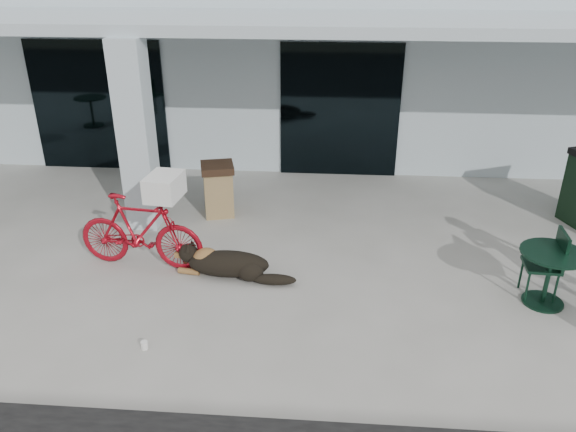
# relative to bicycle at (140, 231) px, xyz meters

# --- Properties ---
(ground) EXTENTS (80.00, 80.00, 0.00)m
(ground) POSITION_rel_bicycle_xyz_m (1.10, -0.90, -0.57)
(ground) COLOR #A5A29B
(ground) RESTS_ON ground
(building) EXTENTS (22.00, 7.00, 4.50)m
(building) POSITION_rel_bicycle_xyz_m (1.10, 7.60, 1.68)
(building) COLOR #AFBDC6
(building) RESTS_ON ground
(storefront_glass_left) EXTENTS (2.80, 0.06, 2.70)m
(storefront_glass_left) POSITION_rel_bicycle_xyz_m (-2.10, 4.08, 0.78)
(storefront_glass_left) COLOR black
(storefront_glass_left) RESTS_ON ground
(storefront_glass_right) EXTENTS (2.40, 0.06, 2.70)m
(storefront_glass_right) POSITION_rel_bicycle_xyz_m (2.90, 4.08, 0.78)
(storefront_glass_right) COLOR black
(storefront_glass_right) RESTS_ON ground
(column) EXTENTS (0.50, 0.50, 3.12)m
(column) POSITION_rel_bicycle_xyz_m (-0.40, 1.40, 0.99)
(column) COLOR #AFBDC6
(column) RESTS_ON ground
(overhang) EXTENTS (22.00, 2.80, 0.18)m
(overhang) POSITION_rel_bicycle_xyz_m (1.10, 2.70, 2.64)
(overhang) COLOR #AFBDC6
(overhang) RESTS_ON column
(bicycle) EXTENTS (1.96, 0.76, 1.15)m
(bicycle) POSITION_rel_bicycle_xyz_m (0.00, 0.00, 0.00)
(bicycle) COLOR maroon
(bicycle) RESTS_ON ground
(laundry_basket) EXTENTS (0.49, 0.63, 0.34)m
(laundry_basket) POSITION_rel_bicycle_xyz_m (0.45, -0.05, 0.74)
(laundry_basket) COLOR white
(laundry_basket) RESTS_ON bicycle
(dog) EXTENTS (1.40, 0.65, 0.45)m
(dog) POSITION_rel_bicycle_xyz_m (1.32, -0.20, -0.35)
(dog) COLOR black
(dog) RESTS_ON ground
(cup_near_dog) EXTENTS (0.11, 0.11, 0.10)m
(cup_near_dog) POSITION_rel_bicycle_xyz_m (0.61, -1.91, -0.52)
(cup_near_dog) COLOR white
(cup_near_dog) RESTS_ON ground
(cafe_table_far) EXTENTS (1.03, 1.03, 0.78)m
(cafe_table_far) POSITION_rel_bicycle_xyz_m (5.64, -0.55, -0.19)
(cafe_table_far) COLOR black
(cafe_table_far) RESTS_ON ground
(cafe_chair_far_b) EXTENTS (0.52, 0.48, 0.99)m
(cafe_chair_far_b) POSITION_rel_bicycle_xyz_m (5.60, -0.39, -0.08)
(cafe_chair_far_b) COLOR black
(cafe_chair_far_b) RESTS_ON ground
(cup_on_table) EXTENTS (0.11, 0.11, 0.12)m
(cup_on_table) POSITION_rel_bicycle_xyz_m (5.81, -0.50, 0.26)
(cup_on_table) COLOR white
(cup_on_table) RESTS_ON cafe_table_far
(trash_receptacle) EXTENTS (0.68, 0.68, 0.95)m
(trash_receptacle) POSITION_rel_bicycle_xyz_m (0.79, 1.90, -0.10)
(trash_receptacle) COLOR olive
(trash_receptacle) RESTS_ON ground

